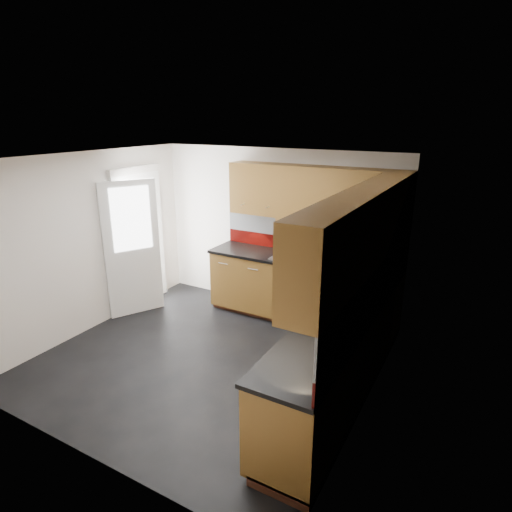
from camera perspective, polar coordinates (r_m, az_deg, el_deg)
The scene contains 14 objects.
room at distance 4.79m, azimuth -6.96°, elevation 1.99°, with size 4.00×3.80×2.64m.
base_cabinets at distance 5.30m, azimuth 7.69°, elevation -8.79°, with size 2.70×3.20×0.95m.
countertop at distance 5.09m, azimuth 7.72°, elevation -3.98°, with size 2.72×3.22×0.04m.
backsplash at distance 5.12m, azimuth 11.10°, elevation -0.56°, with size 2.70×3.20×0.54m.
upper_cabinets at distance 4.83m, azimuth 10.46°, elevation 6.10°, with size 2.50×3.20×0.72m.
extractor_hood at distance 6.01m, azimuth 5.84°, elevation 3.20°, with size 0.60×0.33×0.40m, color brown.
glass_cabinet at distance 4.97m, azimuth 16.83°, elevation 6.28°, with size 0.32×0.80×0.66m.
back_door at distance 6.59m, azimuth -15.57°, elevation 1.73°, with size 0.42×1.19×2.04m.
gas_hob at distance 5.96m, azimuth 5.10°, elevation -0.18°, with size 0.58×0.51×0.04m.
utensil_pot at distance 6.14m, azimuth 4.11°, elevation 1.17°, with size 0.12×0.12×0.42m.
toaster at distance 5.84m, azimuth 12.54°, elevation -0.09°, with size 0.31×0.24×0.20m.
food_processor at distance 4.58m, azimuth 13.12°, elevation -4.69°, with size 0.19×0.19×0.32m.
paper_towel at distance 4.76m, azimuth 14.67°, elevation -4.21°, with size 0.12×0.12×0.24m, color white.
orange_cloth at distance 4.87m, azimuth 13.86°, elevation -5.08°, with size 0.16×0.13×0.02m, color #F3581B.
Camera 1 is at (2.74, -3.71, 2.83)m, focal length 30.00 mm.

